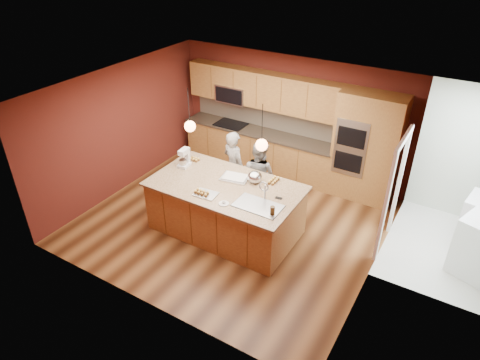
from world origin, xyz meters
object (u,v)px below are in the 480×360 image
Objects in this scene: person_left at (234,167)px; stand_mixer at (184,159)px; island at (226,208)px; mixing_bowl at (255,177)px; person_right at (258,175)px.

person_left is 4.26× the size of stand_mixer.
stand_mixer is (-1.07, 0.19, 0.65)m from island.
island is 1.27m from stand_mixer.
stand_mixer is at bearing -173.37° from mixing_bowl.
island is 1.77× the size of person_left.
island is 7.55× the size of stand_mixer.
island is at bearing -15.68° from stand_mixer.
person_right reaches higher than mixing_bowl.
stand_mixer reaches higher than mixing_bowl.
person_left reaches higher than stand_mixer.
person_left is at bearing 48.27° from stand_mixer.
person_left is at bearing 4.38° from person_right.
mixing_bowl is (1.47, 0.17, -0.05)m from stand_mixer.
person_right is at bearing 112.83° from mixing_bowl.
mixing_bowl is at bearing 1.10° from stand_mixer.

